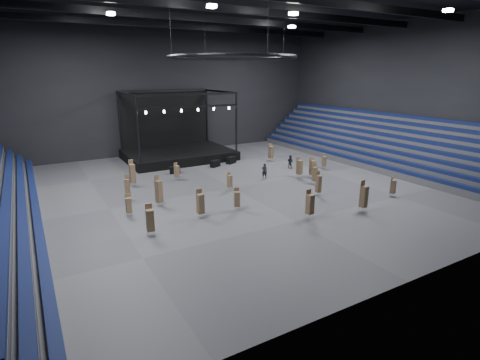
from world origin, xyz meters
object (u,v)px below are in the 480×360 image
chair_stack_17 (237,199)px  chair_stack_6 (310,204)px  flight_case_left (175,170)px  chair_stack_9 (150,220)px  chair_stack_10 (324,161)px  chair_stack_15 (271,152)px  chair_stack_0 (129,205)px  chair_stack_1 (200,203)px  chair_stack_11 (127,187)px  crew_member (290,162)px  chair_stack_2 (393,186)px  chair_stack_3 (159,191)px  chair_stack_4 (230,181)px  chair_stack_14 (364,196)px  chair_stack_12 (319,183)px  chair_stack_7 (312,167)px  chair_stack_13 (315,173)px  man_center (264,171)px  flight_case_mid (215,164)px  chair_stack_5 (299,167)px  flight_case_right (231,160)px  chair_stack_8 (177,171)px  chair_stack_16 (132,173)px

chair_stack_17 → chair_stack_6: bearing=-28.0°
flight_case_left → chair_stack_9: size_ratio=0.49×
chair_stack_10 → chair_stack_15: bearing=103.7°
flight_case_left → chair_stack_9: 17.74m
chair_stack_0 → chair_stack_1: 6.04m
flight_case_left → chair_stack_11: size_ratio=0.51×
chair_stack_9 → chair_stack_17: (8.12, 1.47, -0.21)m
crew_member → chair_stack_2: bearing=161.8°
chair_stack_2 → chair_stack_0: bearing=140.0°
chair_stack_3 → chair_stack_4: chair_stack_3 is taller
chair_stack_0 → chair_stack_14: size_ratio=0.71×
chair_stack_12 → chair_stack_7: bearing=58.0°
chair_stack_6 → chair_stack_7: 12.43m
chair_stack_4 → chair_stack_11: bearing=158.2°
chair_stack_4 → chair_stack_13: chair_stack_13 is taller
chair_stack_1 → chair_stack_9: 4.84m
chair_stack_1 → man_center: (11.23, 7.44, -0.43)m
flight_case_left → man_center: man_center is taller
chair_stack_4 → chair_stack_7: 10.28m
chair_stack_0 → chair_stack_10: 25.30m
chair_stack_17 → flight_case_mid: bearing=90.2°
chair_stack_5 → crew_member: size_ratio=1.52×
chair_stack_7 → chair_stack_14: bearing=-106.1°
chair_stack_4 → chair_stack_2: bearing=-45.9°
chair_stack_4 → chair_stack_5: (9.02, 0.05, 0.31)m
chair_stack_4 → chair_stack_7: chair_stack_7 is taller
chair_stack_0 → man_center: size_ratio=1.12×
flight_case_left → flight_case_right: 8.32m
flight_case_right → chair_stack_7: size_ratio=0.55×
flight_case_right → chair_stack_15: bearing=-16.8°
chair_stack_5 → chair_stack_11: 18.86m
chair_stack_8 → chair_stack_14: chair_stack_14 is taller
chair_stack_0 → chair_stack_7: size_ratio=0.80×
chair_stack_1 → chair_stack_16: (-2.52, 11.72, 0.17)m
chair_stack_15 → crew_member: size_ratio=1.51×
chair_stack_17 → crew_member: bearing=56.1°
chair_stack_4 → chair_stack_16: chair_stack_16 is taller
flight_case_mid → man_center: (2.46, -7.57, 0.46)m
chair_stack_4 → chair_stack_15: 13.92m
flight_case_left → chair_stack_14: 22.34m
flight_case_right → chair_stack_10: chair_stack_10 is taller
chair_stack_13 → chair_stack_3: bearing=-163.6°
chair_stack_0 → chair_stack_4: 10.94m
flight_case_mid → chair_stack_8: bearing=-152.1°
chair_stack_15 → man_center: bearing=-143.1°
flight_case_right → chair_stack_4: chair_stack_4 is taller
chair_stack_1 → chair_stack_17: chair_stack_1 is taller
chair_stack_8 → chair_stack_3: bearing=-133.9°
chair_stack_12 → chair_stack_4: bearing=142.0°
chair_stack_1 → chair_stack_11: size_ratio=1.04×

